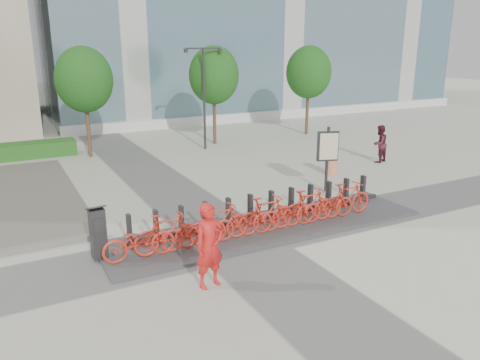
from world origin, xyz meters
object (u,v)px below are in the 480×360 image
worker_red (210,246)px  kiosk (98,232)px  bike_0 (139,240)px  map_sign (328,149)px  construction_barrel (331,163)px  pedestrian (379,144)px

worker_red → kiosk: bearing=118.4°
kiosk → bike_0: bearing=-34.9°
kiosk → worker_red: (1.89, -2.42, 0.22)m
bike_0 → map_sign: 8.09m
kiosk → construction_barrel: (10.07, 3.71, -0.28)m
bike_0 → worker_red: bearing=-151.6°
map_sign → kiosk: bearing=-147.0°
kiosk → map_sign: bearing=8.9°
worker_red → construction_barrel: (8.19, 6.13, -0.49)m
kiosk → worker_red: bearing=-56.3°
kiosk → map_sign: 8.75m
bike_0 → pedestrian: size_ratio=1.07×
construction_barrel → map_sign: size_ratio=0.40×
kiosk → worker_red: worker_red is taller
pedestrian → map_sign: (-4.82, -2.39, 0.72)m
kiosk → pedestrian: bearing=13.9°
kiosk → map_sign: map_sign is taller
kiosk → pedestrian: pedestrian is taller
pedestrian → construction_barrel: (-3.23, -0.66, -0.37)m
kiosk → construction_barrel: 10.74m
bike_0 → map_sign: size_ratio=0.77×
kiosk → pedestrian: size_ratio=0.82×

